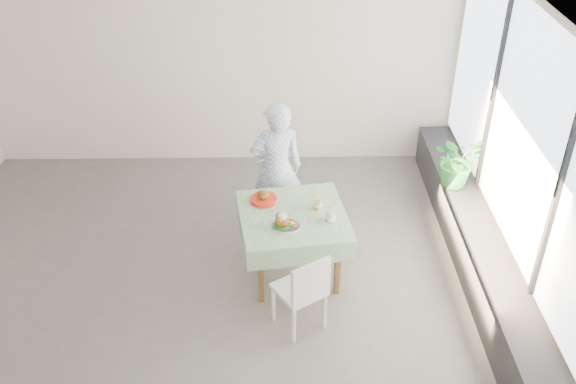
{
  "coord_description": "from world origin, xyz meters",
  "views": [
    {
      "loc": [
        0.74,
        -5.11,
        4.39
      ],
      "look_at": [
        0.83,
        0.12,
        0.98
      ],
      "focal_mm": 40.0,
      "sensor_mm": 36.0,
      "label": 1
    }
  ],
  "objects_px": {
    "cafe_table": "(293,237)",
    "main_dish": "(284,223)",
    "chair_far": "(281,207)",
    "potted_plant": "(457,160)",
    "chair_near": "(300,304)",
    "diner": "(277,169)",
    "juice_cup_orange": "(318,204)"
  },
  "relations": [
    {
      "from": "chair_near",
      "to": "diner",
      "type": "relative_size",
      "value": 0.54
    },
    {
      "from": "diner",
      "to": "main_dish",
      "type": "height_order",
      "value": "diner"
    },
    {
      "from": "main_dish",
      "to": "juice_cup_orange",
      "type": "height_order",
      "value": "juice_cup_orange"
    },
    {
      "from": "cafe_table",
      "to": "main_dish",
      "type": "bearing_deg",
      "value": -114.92
    },
    {
      "from": "cafe_table",
      "to": "main_dish",
      "type": "xyz_separation_m",
      "value": [
        -0.1,
        -0.2,
        0.33
      ]
    },
    {
      "from": "main_dish",
      "to": "juice_cup_orange",
      "type": "distance_m",
      "value": 0.46
    },
    {
      "from": "potted_plant",
      "to": "chair_near",
      "type": "bearing_deg",
      "value": -136.71
    },
    {
      "from": "chair_far",
      "to": "juice_cup_orange",
      "type": "relative_size",
      "value": 3.25
    },
    {
      "from": "chair_far",
      "to": "potted_plant",
      "type": "height_order",
      "value": "potted_plant"
    },
    {
      "from": "cafe_table",
      "to": "main_dish",
      "type": "relative_size",
      "value": 3.97
    },
    {
      "from": "cafe_table",
      "to": "potted_plant",
      "type": "xyz_separation_m",
      "value": [
        1.85,
        0.93,
        0.35
      ]
    },
    {
      "from": "cafe_table",
      "to": "main_dish",
      "type": "distance_m",
      "value": 0.4
    },
    {
      "from": "cafe_table",
      "to": "potted_plant",
      "type": "bearing_deg",
      "value": 26.69
    },
    {
      "from": "main_dish",
      "to": "chair_far",
      "type": "bearing_deg",
      "value": 91.09
    },
    {
      "from": "diner",
      "to": "potted_plant",
      "type": "distance_m",
      "value": 2.01
    },
    {
      "from": "juice_cup_orange",
      "to": "potted_plant",
      "type": "bearing_deg",
      "value": 27.33
    },
    {
      "from": "chair_far",
      "to": "potted_plant",
      "type": "distance_m",
      "value": 2.04
    },
    {
      "from": "chair_near",
      "to": "juice_cup_orange",
      "type": "distance_m",
      "value": 1.04
    },
    {
      "from": "chair_far",
      "to": "main_dish",
      "type": "xyz_separation_m",
      "value": [
        0.02,
        -1.05,
        0.53
      ]
    },
    {
      "from": "potted_plant",
      "to": "cafe_table",
      "type": "bearing_deg",
      "value": -153.31
    },
    {
      "from": "main_dish",
      "to": "juice_cup_orange",
      "type": "bearing_deg",
      "value": 41.85
    },
    {
      "from": "cafe_table",
      "to": "diner",
      "type": "xyz_separation_m",
      "value": [
        -0.16,
        0.8,
        0.33
      ]
    },
    {
      "from": "juice_cup_orange",
      "to": "cafe_table",
      "type": "bearing_deg",
      "value": -157.6
    },
    {
      "from": "cafe_table",
      "to": "juice_cup_orange",
      "type": "distance_m",
      "value": 0.43
    },
    {
      "from": "cafe_table",
      "to": "chair_far",
      "type": "relative_size",
      "value": 1.41
    },
    {
      "from": "chair_far",
      "to": "diner",
      "type": "distance_m",
      "value": 0.54
    },
    {
      "from": "diner",
      "to": "juice_cup_orange",
      "type": "distance_m",
      "value": 0.81
    },
    {
      "from": "juice_cup_orange",
      "to": "chair_near",
      "type": "bearing_deg",
      "value": -102.92
    },
    {
      "from": "cafe_table",
      "to": "potted_plant",
      "type": "height_order",
      "value": "potted_plant"
    },
    {
      "from": "chair_far",
      "to": "chair_near",
      "type": "xyz_separation_m",
      "value": [
        0.16,
        -1.61,
        0.01
      ]
    },
    {
      "from": "juice_cup_orange",
      "to": "diner",
      "type": "bearing_deg",
      "value": 120.29
    },
    {
      "from": "chair_far",
      "to": "chair_near",
      "type": "distance_m",
      "value": 1.62
    }
  ]
}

